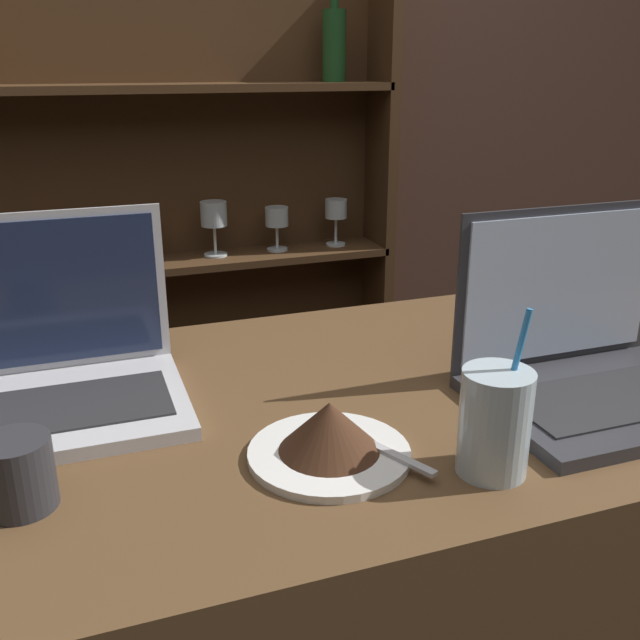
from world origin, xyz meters
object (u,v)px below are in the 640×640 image
Objects in this scene: laptop_near at (62,366)px; water_glass at (495,422)px; laptop_far at (589,358)px; coffee_cup at (18,474)px; cake_plate at (330,435)px.

laptop_near reaches higher than water_glass.
laptop_far is 0.72m from coffee_cup.
coffee_cup is at bearing -101.56° from laptop_near.
laptop_far reaches higher than laptop_near.
laptop_near is 0.71m from laptop_far.
cake_plate is at bearing 151.56° from water_glass.
water_glass is (0.16, -0.09, 0.03)m from cake_plate.
laptop_far reaches higher than coffee_cup.
water_glass reaches higher than cake_plate.
laptop_far reaches higher than water_glass.
coffee_cup reaches higher than cake_plate.
laptop_near is 1.60× the size of cake_plate.
laptop_near is at bearing 78.44° from coffee_cup.
laptop_far is at bearing -17.48° from laptop_near.
laptop_far is 4.26× the size of coffee_cup.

